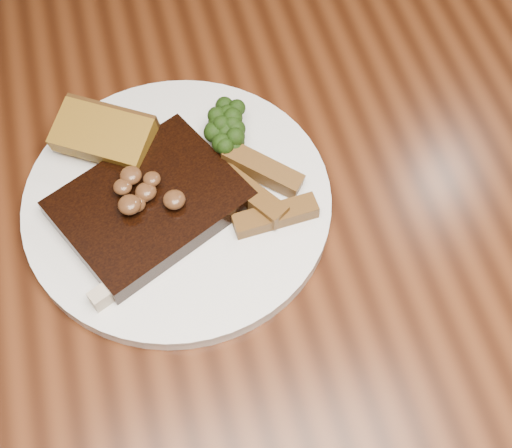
{
  "coord_description": "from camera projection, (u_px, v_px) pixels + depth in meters",
  "views": [
    {
      "loc": [
        -0.1,
        -0.33,
        1.37
      ],
      "look_at": [
        -0.01,
        0.01,
        0.78
      ],
      "focal_mm": 50.0,
      "sensor_mm": 36.0,
      "label": 1
    }
  ],
  "objects": [
    {
      "name": "garlic_bread",
      "position": [
        106.0,
        147.0,
        0.74
      ],
      "size": [
        0.11,
        0.1,
        0.02
      ],
      "primitive_type": "cube",
      "rotation": [
        0.0,
        0.0,
        -0.56
      ],
      "color": "#94661A",
      "rests_on": "plate"
    },
    {
      "name": "ground",
      "position": [
        262.0,
        435.0,
        1.35
      ],
      "size": [
        4.5,
        4.5,
        0.0
      ],
      "primitive_type": "plane",
      "color": "#33140B",
      "rests_on": "ground"
    },
    {
      "name": "broccoli_cluster",
      "position": [
        224.0,
        129.0,
        0.74
      ],
      "size": [
        0.06,
        0.06,
        0.04
      ],
      "primitive_type": null,
      "color": "#18350C",
      "rests_on": "plate"
    },
    {
      "name": "mushroom_pile",
      "position": [
        142.0,
        190.0,
        0.68
      ],
      "size": [
        0.06,
        0.06,
        0.03
      ],
      "primitive_type": null,
      "color": "#55321A",
      "rests_on": "steak"
    },
    {
      "name": "dining_table",
      "position": [
        266.0,
        285.0,
        0.78
      ],
      "size": [
        1.6,
        0.9,
        0.75
      ],
      "color": "#4B220F",
      "rests_on": "ground"
    },
    {
      "name": "plate",
      "position": [
        178.0,
        203.0,
        0.72
      ],
      "size": [
        0.34,
        0.34,
        0.01
      ],
      "primitive_type": "cylinder",
      "rotation": [
        0.0,
        0.0,
        0.11
      ],
      "color": "white",
      "rests_on": "dining_table"
    },
    {
      "name": "potato_wedges",
      "position": [
        242.0,
        190.0,
        0.71
      ],
      "size": [
        0.11,
        0.11,
        0.02
      ],
      "primitive_type": null,
      "color": "brown",
      "rests_on": "plate"
    },
    {
      "name": "steak_bone",
      "position": [
        161.0,
        257.0,
        0.67
      ],
      "size": [
        0.14,
        0.08,
        0.02
      ],
      "primitive_type": "cube",
      "rotation": [
        0.0,
        0.0,
        0.45
      ],
      "color": "#BAAA90",
      "rests_on": "plate"
    },
    {
      "name": "steak",
      "position": [
        150.0,
        204.0,
        0.7
      ],
      "size": [
        0.21,
        0.19,
        0.02
      ],
      "primitive_type": "cube",
      "rotation": [
        0.0,
        0.0,
        0.45
      ],
      "color": "black",
      "rests_on": "plate"
    }
  ]
}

